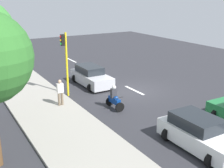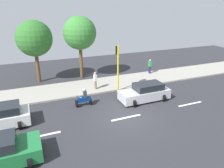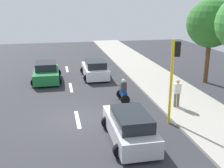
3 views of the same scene
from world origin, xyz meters
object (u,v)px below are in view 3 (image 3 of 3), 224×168
car_white (95,69)px  car_silver (130,127)px  pedestrian_near_signal (177,92)px  traffic_light_corner (174,70)px  motorcycle (123,92)px  street_tree_center (211,24)px  car_green (46,73)px

car_white → car_silver: (-0.05, -11.41, -0.00)m
car_silver → pedestrian_near_signal: pedestrian_near_signal is taller
car_white → traffic_light_corner: bearing=-75.3°
car_white → car_silver: bearing=-90.2°
car_silver → motorcycle: bearing=79.4°
car_white → street_tree_center: (8.45, -3.27, 3.92)m
car_green → street_tree_center: street_tree_center is taller
car_white → car_silver: 11.41m
traffic_light_corner → street_tree_center: size_ratio=0.69×
car_silver → traffic_light_corner: 3.76m
car_silver → street_tree_center: bearing=43.8°
car_silver → traffic_light_corner: bearing=28.6°
car_white → motorcycle: size_ratio=2.70×
car_white → traffic_light_corner: traffic_light_corner is taller
car_green → motorcycle: (4.96, -5.86, -0.07)m
traffic_light_corner → car_white: bearing=104.7°
pedestrian_near_signal → traffic_light_corner: (-1.15, -1.83, 1.87)m
car_white → pedestrian_near_signal: 8.97m
car_white → car_green: bearing=-175.4°
car_green → motorcycle: 7.68m
traffic_light_corner → car_silver: bearing=-151.4°
car_silver → motorcycle: 5.31m
car_green → pedestrian_near_signal: (7.80, -7.81, 0.35)m
motorcycle → traffic_light_corner: traffic_light_corner is taller
car_white → pedestrian_near_signal: size_ratio=2.45×
traffic_light_corner → car_green: bearing=124.6°
car_green → street_tree_center: 13.41m
car_green → car_silver: 11.78m
pedestrian_near_signal → traffic_light_corner: traffic_light_corner is taller
car_white → motorcycle: bearing=-81.5°
car_green → car_white: size_ratio=0.97×
car_green → traffic_light_corner: traffic_light_corner is taller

